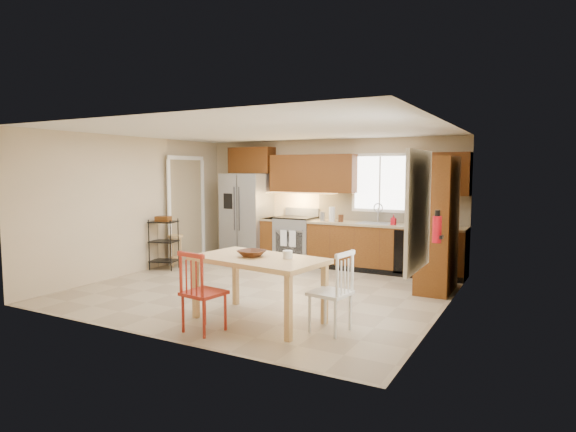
% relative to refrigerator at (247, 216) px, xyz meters
% --- Properties ---
extents(floor, '(5.50, 5.50, 0.00)m').
position_rel_refrigerator_xyz_m(floor, '(1.70, -2.12, -0.91)').
color(floor, gray).
rests_on(floor, ground).
extents(ceiling, '(5.50, 5.00, 0.02)m').
position_rel_refrigerator_xyz_m(ceiling, '(1.70, -2.12, 1.59)').
color(ceiling, silver).
rests_on(ceiling, ground).
extents(wall_back, '(5.50, 0.02, 2.50)m').
position_rel_refrigerator_xyz_m(wall_back, '(1.70, 0.38, 0.34)').
color(wall_back, '#CCB793').
rests_on(wall_back, ground).
extents(wall_front, '(5.50, 0.02, 2.50)m').
position_rel_refrigerator_xyz_m(wall_front, '(1.70, -4.62, 0.34)').
color(wall_front, '#CCB793').
rests_on(wall_front, ground).
extents(wall_left, '(0.02, 5.00, 2.50)m').
position_rel_refrigerator_xyz_m(wall_left, '(-1.05, -2.12, 0.34)').
color(wall_left, '#CCB793').
rests_on(wall_left, ground).
extents(wall_right, '(0.02, 5.00, 2.50)m').
position_rel_refrigerator_xyz_m(wall_right, '(4.45, -2.12, 0.34)').
color(wall_right, '#CCB793').
rests_on(wall_right, ground).
extents(refrigerator, '(0.92, 0.75, 1.82)m').
position_rel_refrigerator_xyz_m(refrigerator, '(0.00, 0.00, 0.00)').
color(refrigerator, gray).
rests_on(refrigerator, floor).
extents(range_stove, '(0.76, 0.63, 0.92)m').
position_rel_refrigerator_xyz_m(range_stove, '(1.15, 0.06, -0.45)').
color(range_stove, gray).
rests_on(range_stove, floor).
extents(base_cabinet_narrow, '(0.30, 0.60, 0.90)m').
position_rel_refrigerator_xyz_m(base_cabinet_narrow, '(0.60, 0.08, -0.46)').
color(base_cabinet_narrow, brown).
rests_on(base_cabinet_narrow, floor).
extents(base_cabinet_run, '(2.92, 0.60, 0.90)m').
position_rel_refrigerator_xyz_m(base_cabinet_run, '(2.99, 0.08, -0.46)').
color(base_cabinet_run, brown).
rests_on(base_cabinet_run, floor).
extents(dishwasher, '(0.60, 0.02, 0.78)m').
position_rel_refrigerator_xyz_m(dishwasher, '(3.55, -0.22, -0.46)').
color(dishwasher, black).
rests_on(dishwasher, floor).
extents(backsplash, '(2.92, 0.03, 0.55)m').
position_rel_refrigerator_xyz_m(backsplash, '(2.99, 0.36, 0.27)').
color(backsplash, beige).
rests_on(backsplash, wall_back).
extents(upper_over_fridge, '(1.00, 0.35, 0.55)m').
position_rel_refrigerator_xyz_m(upper_over_fridge, '(0.00, 0.20, 1.19)').
color(upper_over_fridge, '#532C0D').
rests_on(upper_over_fridge, wall_back).
extents(upper_left_block, '(1.80, 0.35, 0.75)m').
position_rel_refrigerator_xyz_m(upper_left_block, '(1.45, 0.20, 0.92)').
color(upper_left_block, '#532C0D').
rests_on(upper_left_block, wall_back).
extents(upper_right_block, '(1.00, 0.35, 0.75)m').
position_rel_refrigerator_xyz_m(upper_right_block, '(3.95, 0.20, 0.92)').
color(upper_right_block, '#532C0D').
rests_on(upper_right_block, wall_back).
extents(window_back, '(1.12, 0.04, 1.12)m').
position_rel_refrigerator_xyz_m(window_back, '(2.80, 0.35, 0.74)').
color(window_back, white).
rests_on(window_back, wall_back).
extents(sink, '(0.62, 0.46, 0.16)m').
position_rel_refrigerator_xyz_m(sink, '(2.80, 0.08, -0.05)').
color(sink, gray).
rests_on(sink, base_cabinet_run).
extents(undercab_glow, '(1.60, 0.30, 0.01)m').
position_rel_refrigerator_xyz_m(undercab_glow, '(1.15, 0.17, 0.52)').
color(undercab_glow, '#FFBF66').
rests_on(undercab_glow, wall_back).
extents(soap_bottle, '(0.09, 0.09, 0.19)m').
position_rel_refrigerator_xyz_m(soap_bottle, '(3.18, -0.02, 0.09)').
color(soap_bottle, red).
rests_on(soap_bottle, base_cabinet_run).
extents(paper_towel, '(0.12, 0.12, 0.28)m').
position_rel_refrigerator_xyz_m(paper_towel, '(1.95, 0.03, 0.13)').
color(paper_towel, white).
rests_on(paper_towel, base_cabinet_run).
extents(canister_steel, '(0.11, 0.11, 0.18)m').
position_rel_refrigerator_xyz_m(canister_steel, '(1.75, 0.03, 0.08)').
color(canister_steel, gray).
rests_on(canister_steel, base_cabinet_run).
extents(canister_wood, '(0.10, 0.10, 0.14)m').
position_rel_refrigerator_xyz_m(canister_wood, '(2.15, -0.00, 0.06)').
color(canister_wood, '#4F2815').
rests_on(canister_wood, base_cabinet_run).
extents(pantry, '(0.50, 0.95, 2.10)m').
position_rel_refrigerator_xyz_m(pantry, '(4.13, -0.93, 0.14)').
color(pantry, brown).
rests_on(pantry, floor).
extents(fire_extinguisher, '(0.12, 0.12, 0.36)m').
position_rel_refrigerator_xyz_m(fire_extinguisher, '(4.33, -1.98, 0.19)').
color(fire_extinguisher, red).
rests_on(fire_extinguisher, wall_right).
extents(window_right, '(0.04, 1.02, 1.32)m').
position_rel_refrigerator_xyz_m(window_right, '(4.38, -3.27, 0.54)').
color(window_right, white).
rests_on(window_right, wall_right).
extents(doorway, '(0.04, 0.95, 2.10)m').
position_rel_refrigerator_xyz_m(doorway, '(-0.97, -0.82, 0.14)').
color(doorway, '#8C7A59').
rests_on(doorway, wall_left).
extents(dining_table, '(1.74, 1.13, 0.79)m').
position_rel_refrigerator_xyz_m(dining_table, '(2.47, -3.52, -0.51)').
color(dining_table, tan).
rests_on(dining_table, floor).
extents(chair_red, '(0.50, 0.50, 0.96)m').
position_rel_refrigerator_xyz_m(chair_red, '(2.12, -4.17, -0.43)').
color(chair_red, '#9F2818').
rests_on(chair_red, floor).
extents(chair_white, '(0.50, 0.50, 0.96)m').
position_rel_refrigerator_xyz_m(chair_white, '(3.42, -3.47, -0.43)').
color(chair_white, white).
rests_on(chair_white, floor).
extents(table_bowl, '(0.37, 0.37, 0.08)m').
position_rel_refrigerator_xyz_m(table_bowl, '(2.37, -3.52, -0.11)').
color(table_bowl, '#4F2815').
rests_on(table_bowl, dining_table).
extents(table_jar, '(0.14, 0.14, 0.15)m').
position_rel_refrigerator_xyz_m(table_jar, '(2.83, -3.42, -0.07)').
color(table_jar, white).
rests_on(table_jar, dining_table).
extents(bar_stool, '(0.35, 0.35, 0.62)m').
position_rel_refrigerator_xyz_m(bar_stool, '(-0.80, -1.35, -0.60)').
color(bar_stool, tan).
rests_on(bar_stool, floor).
extents(utility_cart, '(0.57, 0.50, 0.96)m').
position_rel_refrigerator_xyz_m(utility_cart, '(-0.80, -1.68, -0.43)').
color(utility_cart, black).
rests_on(utility_cart, floor).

